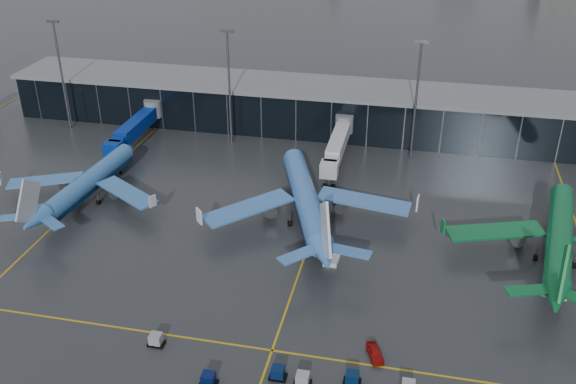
% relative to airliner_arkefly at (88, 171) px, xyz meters
% --- Properties ---
extents(ground, '(600.00, 600.00, 0.00)m').
position_rel_airliner_arkefly_xyz_m(ground, '(33.34, -18.78, -5.73)').
color(ground, '#282B2D').
rests_on(ground, ground).
extents(terminal_pier, '(142.00, 17.00, 10.70)m').
position_rel_airliner_arkefly_xyz_m(terminal_pier, '(33.34, 43.22, -0.31)').
color(terminal_pier, black).
rests_on(terminal_pier, ground).
extents(jet_bridges, '(94.00, 27.50, 7.20)m').
position_rel_airliner_arkefly_xyz_m(jet_bridges, '(-1.66, 24.21, -1.18)').
color(jet_bridges, '#595B60').
rests_on(jet_bridges, ground).
extents(flood_masts, '(203.00, 0.50, 25.50)m').
position_rel_airliner_arkefly_xyz_m(flood_masts, '(38.34, 31.22, 8.08)').
color(flood_masts, '#595B60').
rests_on(flood_masts, ground).
extents(taxi_lines, '(220.00, 120.00, 0.02)m').
position_rel_airliner_arkefly_xyz_m(taxi_lines, '(43.34, -8.17, -5.72)').
color(taxi_lines, gold).
rests_on(taxi_lines, ground).
extents(airliner_arkefly, '(35.42, 39.62, 11.47)m').
position_rel_airliner_arkefly_xyz_m(airliner_arkefly, '(0.00, 0.00, 0.00)').
color(airliner_arkefly, '#3976BD').
rests_on(airliner_arkefly, ground).
extents(airliner_klm_near, '(51.24, 54.56, 13.60)m').
position_rel_airliner_arkefly_xyz_m(airliner_klm_near, '(41.10, 1.01, 1.07)').
color(airliner_klm_near, '#3D79CB').
rests_on(airliner_klm_near, ground).
extents(airliner_aer_lingus, '(43.48, 47.63, 12.88)m').
position_rel_airliner_arkefly_xyz_m(airliner_aer_lingus, '(83.02, -2.62, 0.70)').
color(airliner_aer_lingus, '#0C6532').
rests_on(airliner_aer_lingus, ground).
extents(baggage_carts, '(35.40, 6.94, 1.70)m').
position_rel_airliner_arkefly_xyz_m(baggage_carts, '(45.73, -38.29, -4.98)').
color(baggage_carts, black).
rests_on(baggage_carts, ground).
extents(mobile_airstair, '(2.40, 3.33, 3.45)m').
position_rel_airliner_arkefly_xyz_m(mobile_airstair, '(47.86, -11.62, -4.96)').
color(mobile_airstair, white).
rests_on(mobile_airstair, ground).
extents(service_van_red, '(3.02, 4.39, 1.39)m').
position_rel_airliner_arkefly_xyz_m(service_van_red, '(56.69, -32.09, -5.04)').
color(service_van_red, '#A00E0C').
rests_on(service_van_red, ground).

